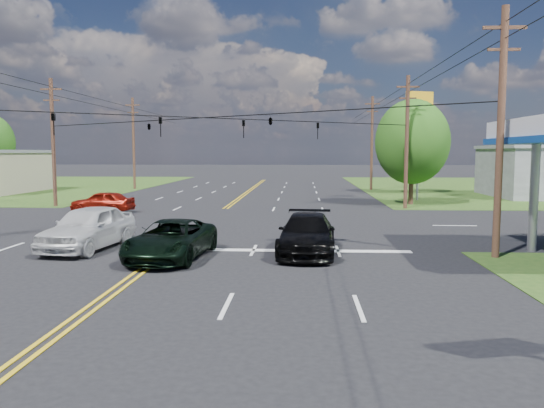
# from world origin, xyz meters

# --- Properties ---
(ground) EXTENTS (280.00, 280.00, 0.00)m
(ground) POSITION_xyz_m (0.00, 12.00, 0.00)
(ground) COLOR black
(ground) RESTS_ON ground
(stop_bar) EXTENTS (10.00, 0.50, 0.02)m
(stop_bar) POSITION_xyz_m (5.00, 4.00, 0.00)
(stop_bar) COLOR silver
(stop_bar) RESTS_ON ground
(pole_se) EXTENTS (1.60, 0.28, 9.50)m
(pole_se) POSITION_xyz_m (13.00, 3.00, 4.92)
(pole_se) COLOR #3E261A
(pole_se) RESTS_ON ground
(pole_nw) EXTENTS (1.60, 0.28, 9.50)m
(pole_nw) POSITION_xyz_m (-13.00, 21.00, 4.92)
(pole_nw) COLOR #3E261A
(pole_nw) RESTS_ON ground
(pole_ne) EXTENTS (1.60, 0.28, 9.50)m
(pole_ne) POSITION_xyz_m (13.00, 21.00, 4.92)
(pole_ne) COLOR #3E261A
(pole_ne) RESTS_ON ground
(pole_left_far) EXTENTS (1.60, 0.28, 10.00)m
(pole_left_far) POSITION_xyz_m (-13.00, 40.00, 5.17)
(pole_left_far) COLOR #3E261A
(pole_left_far) RESTS_ON ground
(pole_right_far) EXTENTS (1.60, 0.28, 10.00)m
(pole_right_far) POSITION_xyz_m (13.00, 40.00, 5.17)
(pole_right_far) COLOR #3E261A
(pole_right_far) RESTS_ON ground
(span_wire_signals) EXTENTS (26.00, 18.00, 1.13)m
(span_wire_signals) POSITION_xyz_m (0.00, 12.00, 6.00)
(span_wire_signals) COLOR black
(span_wire_signals) RESTS_ON ground
(power_lines) EXTENTS (26.04, 100.00, 0.64)m
(power_lines) POSITION_xyz_m (0.00, 10.00, 8.60)
(power_lines) COLOR black
(power_lines) RESTS_ON ground
(tree_right_a) EXTENTS (5.70, 5.70, 8.18)m
(tree_right_a) POSITION_xyz_m (14.00, 24.00, 4.87)
(tree_right_a) COLOR #3E261A
(tree_right_a) RESTS_ON ground
(tree_right_b) EXTENTS (4.94, 4.94, 7.09)m
(tree_right_b) POSITION_xyz_m (16.50, 36.00, 4.22)
(tree_right_b) COLOR #3E261A
(tree_right_b) RESTS_ON ground
(pickup_dkgreen) EXTENTS (2.97, 5.55, 1.48)m
(pickup_dkgreen) POSITION_xyz_m (0.50, 2.15, 0.74)
(pickup_dkgreen) COLOR black
(pickup_dkgreen) RESTS_ON ground
(suv_black) EXTENTS (2.51, 5.56, 1.58)m
(suv_black) POSITION_xyz_m (5.72, 3.50, 0.79)
(suv_black) COLOR black
(suv_black) RESTS_ON ground
(pickup_white) EXTENTS (2.88, 5.67, 1.85)m
(pickup_white) POSITION_xyz_m (-3.50, 4.00, 0.92)
(pickup_white) COLOR silver
(pickup_white) RESTS_ON ground
(sedan_red) EXTENTS (4.42, 2.17, 1.45)m
(sedan_red) POSITION_xyz_m (-8.04, 17.50, 0.73)
(sedan_red) COLOR maroon
(sedan_red) RESTS_ON ground
(polesign_ne) EXTENTS (2.43, 1.11, 9.11)m
(polesign_ne) POSITION_xyz_m (15.27, 27.67, 7.23)
(polesign_ne) COLOR #A5A5AA
(polesign_ne) RESTS_ON ground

